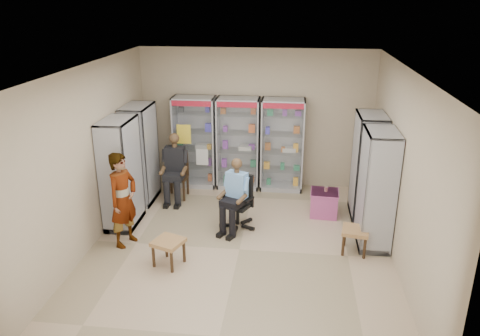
# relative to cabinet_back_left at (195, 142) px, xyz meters

# --- Properties ---
(floor) EXTENTS (6.00, 6.00, 0.00)m
(floor) POSITION_rel_cabinet_back_left_xyz_m (1.30, -2.73, -1.00)
(floor) COLOR tan
(floor) RESTS_ON ground
(room_shell) EXTENTS (5.02, 6.02, 3.01)m
(room_shell) POSITION_rel_cabinet_back_left_xyz_m (1.30, -2.73, 0.97)
(room_shell) COLOR tan
(room_shell) RESTS_ON ground
(cabinet_back_left) EXTENTS (0.90, 0.50, 2.00)m
(cabinet_back_left) POSITION_rel_cabinet_back_left_xyz_m (0.00, 0.00, 0.00)
(cabinet_back_left) COLOR silver
(cabinet_back_left) RESTS_ON floor
(cabinet_back_mid) EXTENTS (0.90, 0.50, 2.00)m
(cabinet_back_mid) POSITION_rel_cabinet_back_left_xyz_m (0.95, 0.00, 0.00)
(cabinet_back_mid) COLOR silver
(cabinet_back_mid) RESTS_ON floor
(cabinet_back_right) EXTENTS (0.90, 0.50, 2.00)m
(cabinet_back_right) POSITION_rel_cabinet_back_left_xyz_m (1.90, 0.00, 0.00)
(cabinet_back_right) COLOR #B1B3B8
(cabinet_back_right) RESTS_ON floor
(cabinet_right_far) EXTENTS (0.90, 0.50, 2.00)m
(cabinet_right_far) POSITION_rel_cabinet_back_left_xyz_m (3.53, -1.13, 0.00)
(cabinet_right_far) COLOR #B1B5B9
(cabinet_right_far) RESTS_ON floor
(cabinet_right_near) EXTENTS (0.90, 0.50, 2.00)m
(cabinet_right_near) POSITION_rel_cabinet_back_left_xyz_m (3.53, -2.23, 0.00)
(cabinet_right_near) COLOR #B2B4B9
(cabinet_right_near) RESTS_ON floor
(cabinet_left_far) EXTENTS (0.90, 0.50, 2.00)m
(cabinet_left_far) POSITION_rel_cabinet_back_left_xyz_m (-0.93, -0.93, 0.00)
(cabinet_left_far) COLOR #ABADB2
(cabinet_left_far) RESTS_ON floor
(cabinet_left_near) EXTENTS (0.90, 0.50, 2.00)m
(cabinet_left_near) POSITION_rel_cabinet_back_left_xyz_m (-0.93, -2.03, 0.00)
(cabinet_left_near) COLOR #AFB1B7
(cabinet_left_near) RESTS_ON floor
(wooden_chair) EXTENTS (0.42, 0.42, 0.94)m
(wooden_chair) POSITION_rel_cabinet_back_left_xyz_m (-0.25, -0.73, -0.53)
(wooden_chair) COLOR #311A13
(wooden_chair) RESTS_ON floor
(seated_customer) EXTENTS (0.44, 0.60, 1.34)m
(seated_customer) POSITION_rel_cabinet_back_left_xyz_m (-0.25, -0.78, -0.33)
(seated_customer) COLOR black
(seated_customer) RESTS_ON floor
(office_chair) EXTENTS (0.72, 0.72, 1.00)m
(office_chair) POSITION_rel_cabinet_back_left_xyz_m (1.17, -1.92, -0.50)
(office_chair) COLOR black
(office_chair) RESTS_ON floor
(seated_shopkeeper) EXTENTS (0.62, 0.70, 1.27)m
(seated_shopkeeper) POSITION_rel_cabinet_back_left_xyz_m (1.17, -1.97, -0.36)
(seated_shopkeeper) COLOR #689BCF
(seated_shopkeeper) RESTS_ON floor
(pink_trunk) EXTENTS (0.54, 0.52, 0.49)m
(pink_trunk) POSITION_rel_cabinet_back_left_xyz_m (2.77, -1.22, -0.76)
(pink_trunk) COLOR #A24185
(pink_trunk) RESTS_ON floor
(tea_glass) EXTENTS (0.07, 0.07, 0.10)m
(tea_glass) POSITION_rel_cabinet_back_left_xyz_m (2.79, -1.21, -0.46)
(tea_glass) COLOR #611408
(tea_glass) RESTS_ON pink_trunk
(woven_stool_a) EXTENTS (0.49, 0.49, 0.42)m
(woven_stool_a) POSITION_rel_cabinet_back_left_xyz_m (3.20, -2.58, -0.79)
(woven_stool_a) COLOR olive
(woven_stool_a) RESTS_ON floor
(woven_stool_b) EXTENTS (0.55, 0.55, 0.43)m
(woven_stool_b) POSITION_rel_cabinet_back_left_xyz_m (0.25, -3.31, -0.79)
(woven_stool_b) COLOR #A36D45
(woven_stool_b) RESTS_ON floor
(standing_man) EXTENTS (0.58, 0.70, 1.64)m
(standing_man) POSITION_rel_cabinet_back_left_xyz_m (-0.65, -2.74, -0.18)
(standing_man) COLOR #959598
(standing_man) RESTS_ON floor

